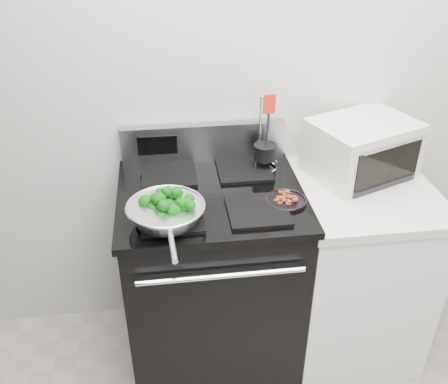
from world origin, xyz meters
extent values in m
cube|color=beige|center=(0.00, 1.75, 1.35)|extent=(4.00, 0.02, 2.70)
cube|color=black|center=(-0.30, 1.41, 0.46)|extent=(0.76, 0.66, 0.92)
cube|color=black|center=(-0.30, 1.41, 0.94)|extent=(0.79, 0.69, 0.03)
cube|color=#99999E|center=(-0.30, 1.72, 1.04)|extent=(0.76, 0.05, 0.18)
cube|color=black|center=(-0.47, 1.24, 0.96)|extent=(0.24, 0.24, 0.01)
cube|color=black|center=(-0.13, 1.24, 0.96)|extent=(0.24, 0.24, 0.01)
cube|color=black|center=(-0.47, 1.58, 0.96)|extent=(0.24, 0.24, 0.01)
cube|color=black|center=(-0.13, 1.58, 0.96)|extent=(0.24, 0.24, 0.01)
cube|color=white|center=(0.39, 1.41, 0.44)|extent=(0.60, 0.66, 0.88)
cube|color=beige|center=(0.39, 1.41, 0.90)|extent=(0.62, 0.68, 0.04)
torus|color=silver|center=(-0.49, 1.22, 1.02)|extent=(0.31, 0.31, 0.01)
cylinder|color=silver|center=(-0.48, 0.98, 1.02)|extent=(0.03, 0.18, 0.02)
cylinder|color=black|center=(0.00, 1.30, 0.95)|extent=(0.17, 0.17, 0.01)
cylinder|color=black|center=(-0.03, 1.59, 1.03)|extent=(0.10, 0.10, 0.07)
cylinder|color=black|center=(-0.03, 1.59, 1.12)|extent=(0.01, 0.01, 0.22)
cube|color=red|center=(-0.03, 1.59, 1.27)|extent=(0.05, 0.01, 0.09)
cube|color=silver|center=(0.40, 1.55, 1.05)|extent=(0.53, 0.47, 0.25)
cube|color=black|center=(0.40, 1.38, 1.04)|extent=(0.33, 0.13, 0.18)
camera|label=1|loc=(-0.48, -0.38, 2.06)|focal=40.00mm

